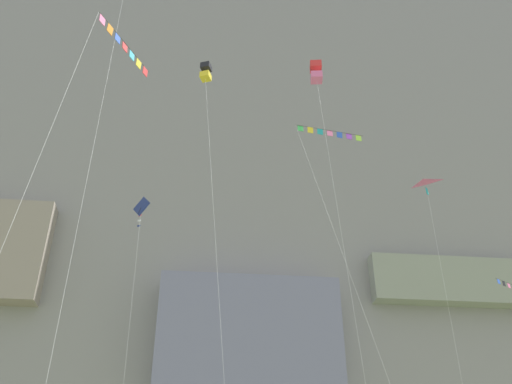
# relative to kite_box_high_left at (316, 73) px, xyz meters

# --- Properties ---
(cliff_face) EXTENTS (180.00, 26.76, 65.98)m
(cliff_face) POSITION_rel_kite_box_high_left_xyz_m (-3.76, 28.12, 0.29)
(cliff_face) COLOR gray
(cliff_face) RESTS_ON ground
(kite_box_high_left) EXTENTS (1.82, 3.23, 33.63)m
(kite_box_high_left) POSITION_rel_kite_box_high_left_xyz_m (0.00, 0.00, 0.00)
(kite_box_high_left) COLOR red
(kite_box_high_left) RESTS_ON ground
(kite_delta_near_cliff) EXTENTS (2.30, 3.47, 25.24)m
(kite_delta_near_cliff) POSITION_rel_kite_box_high_left_xyz_m (8.84, 3.62, -7.92)
(kite_delta_near_cliff) COLOR pink
(kite_delta_near_cliff) RESTS_ON ground
(kite_banner_front_field) EXTENTS (5.43, 5.09, 27.13)m
(kite_banner_front_field) POSITION_rel_kite_box_high_left_xyz_m (0.74, -0.23, -7.27)
(kite_banner_front_field) COLOR black
(kite_banner_front_field) RESTS_ON ground
(kite_banner_mid_right) EXTENTS (3.52, 6.13, 20.81)m
(kite_banner_mid_right) POSITION_rel_kite_box_high_left_xyz_m (-12.26, -13.70, -13.53)
(kite_banner_mid_right) COLOR black
(kite_banner_mid_right) RESTS_ON ground
(kite_box_low_center) EXTENTS (3.01, 4.72, 31.68)m
(kite_box_low_center) POSITION_rel_kite_box_high_left_xyz_m (-8.52, -1.03, -1.85)
(kite_box_low_center) COLOR black
(kite_box_low_center) RESTS_ON ground
(kite_diamond_mid_center) EXTENTS (1.67, 4.83, 25.58)m
(kite_diamond_mid_center) POSITION_rel_kite_box_high_left_xyz_m (-13.11, 7.92, -8.77)
(kite_diamond_mid_center) COLOR navy
(kite_diamond_mid_center) RESTS_ON ground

